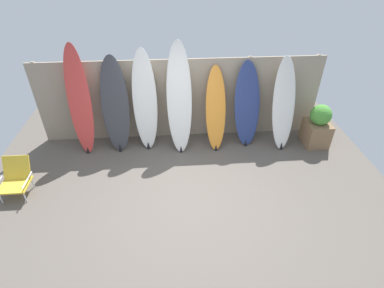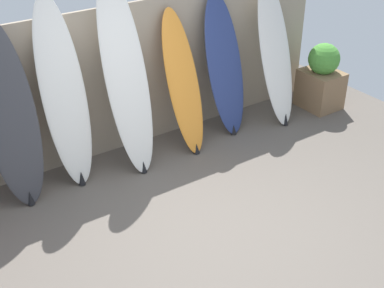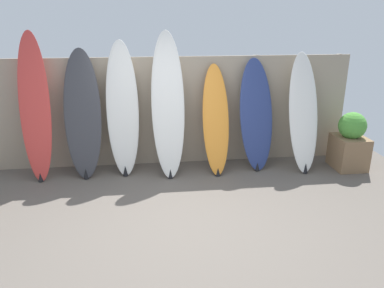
{
  "view_description": "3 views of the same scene",
  "coord_description": "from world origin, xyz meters",
  "px_view_note": "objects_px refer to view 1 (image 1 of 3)",
  "views": [
    {
      "loc": [
        -0.2,
        -3.86,
        3.85
      ],
      "look_at": [
        0.14,
        0.56,
        0.72
      ],
      "focal_mm": 28.0,
      "sensor_mm": 36.0,
      "label": 1
    },
    {
      "loc": [
        -2.52,
        -3.34,
        3.46
      ],
      "look_at": [
        0.03,
        0.41,
        0.8
      ],
      "focal_mm": 50.0,
      "sensor_mm": 36.0,
      "label": 2
    },
    {
      "loc": [
        -0.34,
        -4.05,
        2.45
      ],
      "look_at": [
        0.19,
        0.4,
        0.88
      ],
      "focal_mm": 35.0,
      "sensor_mm": 36.0,
      "label": 3
    }
  ],
  "objects_px": {
    "beach_chair": "(16,177)",
    "planter_box": "(318,127)",
    "surfboard_white_2": "(145,102)",
    "surfboard_orange_4": "(216,109)",
    "surfboard_charcoal_1": "(115,106)",
    "surfboard_white_6": "(284,105)",
    "surfboard_white_3": "(179,100)",
    "surfboard_red_0": "(80,102)",
    "surfboard_navy_5": "(247,105)"
  },
  "relations": [
    {
      "from": "surfboard_white_2",
      "to": "surfboard_white_3",
      "type": "bearing_deg",
      "value": -7.57
    },
    {
      "from": "surfboard_navy_5",
      "to": "surfboard_red_0",
      "type": "bearing_deg",
      "value": -179.36
    },
    {
      "from": "surfboard_navy_5",
      "to": "planter_box",
      "type": "height_order",
      "value": "surfboard_navy_5"
    },
    {
      "from": "surfboard_white_2",
      "to": "beach_chair",
      "type": "xyz_separation_m",
      "value": [
        -2.27,
        -1.36,
        -0.71
      ]
    },
    {
      "from": "surfboard_charcoal_1",
      "to": "surfboard_navy_5",
      "type": "xyz_separation_m",
      "value": [
        2.74,
        0.0,
        -0.09
      ]
    },
    {
      "from": "surfboard_white_3",
      "to": "surfboard_navy_5",
      "type": "distance_m",
      "value": 1.45
    },
    {
      "from": "surfboard_red_0",
      "to": "surfboard_navy_5",
      "type": "distance_m",
      "value": 3.42
    },
    {
      "from": "beach_chair",
      "to": "planter_box",
      "type": "height_order",
      "value": "planter_box"
    },
    {
      "from": "surfboard_red_0",
      "to": "surfboard_orange_4",
      "type": "xyz_separation_m",
      "value": [
        2.74,
        -0.03,
        -0.26
      ]
    },
    {
      "from": "surfboard_charcoal_1",
      "to": "surfboard_white_3",
      "type": "height_order",
      "value": "surfboard_white_3"
    },
    {
      "from": "surfboard_white_2",
      "to": "surfboard_white_3",
      "type": "height_order",
      "value": "surfboard_white_3"
    },
    {
      "from": "surfboard_red_0",
      "to": "planter_box",
      "type": "relative_size",
      "value": 2.35
    },
    {
      "from": "surfboard_red_0",
      "to": "surfboard_white_6",
      "type": "relative_size",
      "value": 1.19
    },
    {
      "from": "planter_box",
      "to": "surfboard_navy_5",
      "type": "bearing_deg",
      "value": 170.29
    },
    {
      "from": "surfboard_red_0",
      "to": "surfboard_charcoal_1",
      "type": "relative_size",
      "value": 1.13
    },
    {
      "from": "surfboard_charcoal_1",
      "to": "surfboard_white_2",
      "type": "relative_size",
      "value": 0.95
    },
    {
      "from": "surfboard_white_2",
      "to": "planter_box",
      "type": "distance_m",
      "value": 3.73
    },
    {
      "from": "surfboard_white_2",
      "to": "surfboard_orange_4",
      "type": "xyz_separation_m",
      "value": [
        1.46,
        -0.09,
        -0.19
      ]
    },
    {
      "from": "surfboard_orange_4",
      "to": "surfboard_white_6",
      "type": "bearing_deg",
      "value": -2.2
    },
    {
      "from": "surfboard_charcoal_1",
      "to": "surfboard_white_6",
      "type": "relative_size",
      "value": 1.05
    },
    {
      "from": "planter_box",
      "to": "surfboard_white_6",
      "type": "bearing_deg",
      "value": 169.73
    },
    {
      "from": "surfboard_red_0",
      "to": "surfboard_white_6",
      "type": "height_order",
      "value": "surfboard_red_0"
    },
    {
      "from": "surfboard_white_6",
      "to": "planter_box",
      "type": "relative_size",
      "value": 1.98
    },
    {
      "from": "beach_chair",
      "to": "surfboard_navy_5",
      "type": "bearing_deg",
      "value": 17.08
    },
    {
      "from": "beach_chair",
      "to": "surfboard_charcoal_1",
      "type": "bearing_deg",
      "value": 38.89
    },
    {
      "from": "surfboard_orange_4",
      "to": "surfboard_red_0",
      "type": "bearing_deg",
      "value": 179.45
    },
    {
      "from": "surfboard_white_2",
      "to": "surfboard_orange_4",
      "type": "relative_size",
      "value": 1.22
    },
    {
      "from": "surfboard_navy_5",
      "to": "planter_box",
      "type": "distance_m",
      "value": 1.62
    },
    {
      "from": "surfboard_charcoal_1",
      "to": "surfboard_red_0",
      "type": "bearing_deg",
      "value": -177.05
    },
    {
      "from": "surfboard_orange_4",
      "to": "surfboard_navy_5",
      "type": "xyz_separation_m",
      "value": [
        0.68,
        0.06,
        0.04
      ]
    },
    {
      "from": "surfboard_navy_5",
      "to": "beach_chair",
      "type": "bearing_deg",
      "value": -163.19
    },
    {
      "from": "surfboard_white_2",
      "to": "beach_chair",
      "type": "distance_m",
      "value": 2.73
    },
    {
      "from": "surfboard_red_0",
      "to": "surfboard_navy_5",
      "type": "height_order",
      "value": "surfboard_red_0"
    },
    {
      "from": "surfboard_navy_5",
      "to": "beach_chair",
      "type": "xyz_separation_m",
      "value": [
        -4.4,
        -1.33,
        -0.56
      ]
    },
    {
      "from": "surfboard_orange_4",
      "to": "surfboard_white_3",
      "type": "bearing_deg",
      "value": -179.92
    },
    {
      "from": "surfboard_orange_4",
      "to": "planter_box",
      "type": "height_order",
      "value": "surfboard_orange_4"
    },
    {
      "from": "surfboard_red_0",
      "to": "surfboard_white_2",
      "type": "relative_size",
      "value": 1.07
    },
    {
      "from": "beach_chair",
      "to": "planter_box",
      "type": "relative_size",
      "value": 0.67
    },
    {
      "from": "beach_chair",
      "to": "surfboard_white_2",
      "type": "bearing_deg",
      "value": 31.18
    },
    {
      "from": "surfboard_red_0",
      "to": "beach_chair",
      "type": "xyz_separation_m",
      "value": [
        -0.98,
        -1.29,
        -0.78
      ]
    },
    {
      "from": "beach_chair",
      "to": "planter_box",
      "type": "xyz_separation_m",
      "value": [
        5.93,
        1.07,
        0.12
      ]
    },
    {
      "from": "surfboard_red_0",
      "to": "surfboard_white_2",
      "type": "height_order",
      "value": "surfboard_red_0"
    },
    {
      "from": "surfboard_white_6",
      "to": "planter_box",
      "type": "height_order",
      "value": "surfboard_white_6"
    },
    {
      "from": "surfboard_charcoal_1",
      "to": "surfboard_orange_4",
      "type": "relative_size",
      "value": 1.15
    },
    {
      "from": "surfboard_orange_4",
      "to": "surfboard_white_6",
      "type": "relative_size",
      "value": 0.91
    },
    {
      "from": "surfboard_red_0",
      "to": "surfboard_white_2",
      "type": "xyz_separation_m",
      "value": [
        1.28,
        0.07,
        -0.07
      ]
    },
    {
      "from": "surfboard_white_2",
      "to": "planter_box",
      "type": "xyz_separation_m",
      "value": [
        3.67,
        -0.29,
        -0.59
      ]
    },
    {
      "from": "surfboard_white_6",
      "to": "planter_box",
      "type": "xyz_separation_m",
      "value": [
        0.79,
        -0.14,
        -0.49
      ]
    },
    {
      "from": "surfboard_charcoal_1",
      "to": "surfboard_white_6",
      "type": "xyz_separation_m",
      "value": [
        3.48,
        -0.12,
        -0.04
      ]
    },
    {
      "from": "surfboard_orange_4",
      "to": "surfboard_navy_5",
      "type": "relative_size",
      "value": 0.96
    }
  ]
}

